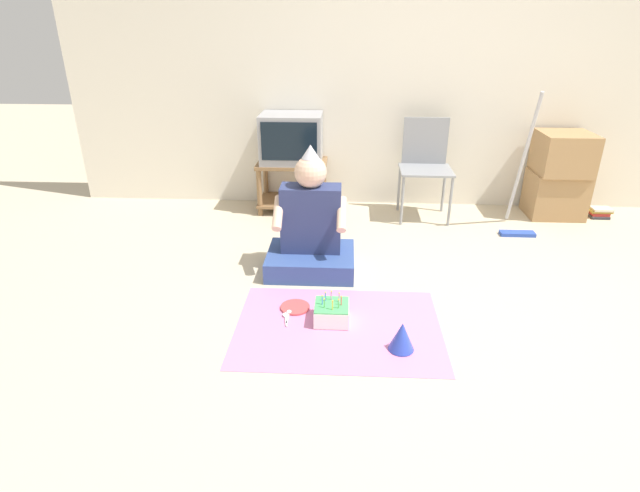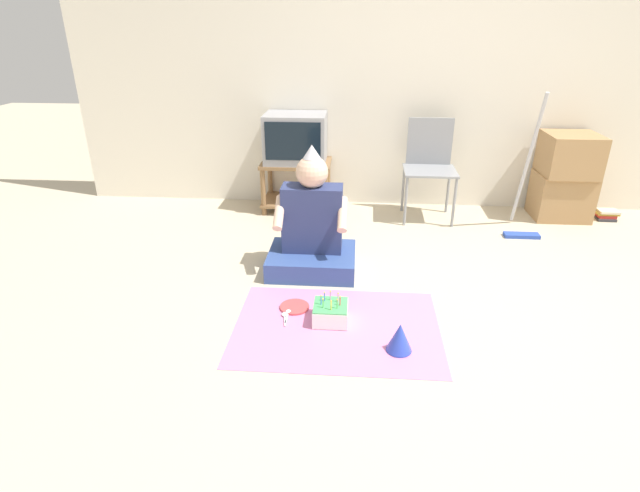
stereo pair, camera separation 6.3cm
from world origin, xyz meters
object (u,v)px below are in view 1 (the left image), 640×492
(paper_plate, at_px, (295,307))
(cardboard_box_stack, at_px, (559,175))
(dust_mop, at_px, (520,194))
(folding_chair, at_px, (425,161))
(party_hat_blue, at_px, (402,336))
(tv, at_px, (292,138))
(book_pile, at_px, (599,213))
(birthday_cake, at_px, (332,312))
(person_seated, at_px, (311,232))

(paper_plate, bearing_deg, cardboard_box_stack, 38.68)
(dust_mop, bearing_deg, folding_chair, 153.64)
(folding_chair, xyz_separation_m, party_hat_blue, (-0.37, -2.08, -0.41))
(folding_chair, bearing_deg, tv, 176.14)
(folding_chair, relative_size, paper_plate, 4.71)
(tv, distance_m, folding_chair, 1.19)
(folding_chair, relative_size, book_pile, 4.62)
(birthday_cake, bearing_deg, cardboard_box_stack, 43.85)
(book_pile, distance_m, birthday_cake, 2.98)
(cardboard_box_stack, bearing_deg, book_pile, -4.07)
(dust_mop, xyz_separation_m, party_hat_blue, (-1.11, -1.72, -0.24))
(book_pile, height_order, person_seated, person_seated)
(dust_mop, relative_size, book_pile, 6.21)
(paper_plate, bearing_deg, dust_mop, 37.73)
(birthday_cake, bearing_deg, tv, 102.60)
(tv, height_order, folding_chair, tv)
(tv, bearing_deg, person_seated, -78.18)
(dust_mop, height_order, party_hat_blue, dust_mop)
(birthday_cake, bearing_deg, dust_mop, 44.37)
(tv, height_order, paper_plate, tv)
(person_seated, bearing_deg, dust_mop, 25.10)
(person_seated, bearing_deg, birthday_cake, -76.02)
(book_pile, bearing_deg, tv, 178.69)
(folding_chair, xyz_separation_m, person_seated, (-0.92, -1.14, -0.22))
(folding_chair, relative_size, birthday_cake, 4.27)
(birthday_cake, height_order, paper_plate, birthday_cake)
(paper_plate, bearing_deg, party_hat_blue, -32.33)
(cardboard_box_stack, relative_size, party_hat_blue, 4.60)
(party_hat_blue, bearing_deg, person_seated, 120.45)
(book_pile, height_order, paper_plate, book_pile)
(dust_mop, distance_m, birthday_cake, 2.10)
(dust_mop, xyz_separation_m, birthday_cake, (-1.49, -1.46, -0.27))
(birthday_cake, bearing_deg, book_pile, 38.00)
(dust_mop, distance_m, paper_plate, 2.19)
(tv, relative_size, dust_mop, 0.47)
(book_pile, relative_size, paper_plate, 1.02)
(folding_chair, relative_size, cardboard_box_stack, 1.14)
(cardboard_box_stack, xyz_separation_m, party_hat_blue, (-1.56, -2.12, -0.29))
(cardboard_box_stack, distance_m, birthday_cake, 2.71)
(book_pile, height_order, party_hat_blue, party_hat_blue)
(dust_mop, xyz_separation_m, book_pile, (0.86, 0.38, -0.28))
(tv, relative_size, party_hat_blue, 3.31)
(paper_plate, bearing_deg, birthday_cake, -29.14)
(folding_chair, height_order, birthday_cake, folding_chair)
(party_hat_blue, bearing_deg, paper_plate, 147.67)
(person_seated, bearing_deg, party_hat_blue, -59.55)
(person_seated, bearing_deg, paper_plate, -96.15)
(person_seated, xyz_separation_m, paper_plate, (-0.06, -0.55, -0.27))
(tv, xyz_separation_m, dust_mop, (1.91, -0.44, -0.34))
(tv, relative_size, book_pile, 2.90)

